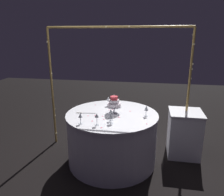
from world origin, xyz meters
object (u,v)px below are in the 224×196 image
(wine_glass_1, at_px, (108,99))
(wine_glass_5, at_px, (111,112))
(tiered_cake, at_px, (114,103))
(decorative_arch, at_px, (117,70))
(cake_knife, at_px, (85,113))
(side_table, at_px, (184,133))
(wine_glass_2, at_px, (146,109))
(main_table, at_px, (112,138))
(wine_glass_3, at_px, (97,116))
(wine_glass_4, at_px, (80,116))
(wine_glass_0, at_px, (114,96))
(wine_glass_6, at_px, (111,116))

(wine_glass_1, bearing_deg, wine_glass_5, -75.92)
(tiered_cake, bearing_deg, wine_glass_5, -89.22)
(decorative_arch, xyz_separation_m, cake_knife, (-0.41, -0.48, -0.59))
(side_table, bearing_deg, wine_glass_2, -147.28)
(decorative_arch, relative_size, wine_glass_1, 15.67)
(main_table, relative_size, cake_knife, 4.68)
(main_table, relative_size, tiered_cake, 5.26)
(wine_glass_3, height_order, wine_glass_5, wine_glass_3)
(cake_knife, bearing_deg, wine_glass_5, -25.22)
(main_table, distance_m, wine_glass_1, 0.64)
(decorative_arch, distance_m, wine_glass_5, 0.84)
(cake_knife, bearing_deg, wine_glass_3, -54.37)
(main_table, distance_m, cake_knife, 0.58)
(decorative_arch, distance_m, wine_glass_4, 1.06)
(wine_glass_0, xyz_separation_m, wine_glass_6, (0.12, -0.95, 0.00))
(wine_glass_6, xyz_separation_m, cake_knife, (-0.46, 0.32, -0.10))
(decorative_arch, height_order, wine_glass_1, decorative_arch)
(decorative_arch, distance_m, wine_glass_3, 1.01)
(wine_glass_2, bearing_deg, cake_knife, -177.71)
(side_table, distance_m, wine_glass_1, 1.37)
(decorative_arch, height_order, wine_glass_3, decorative_arch)
(wine_glass_1, bearing_deg, tiered_cake, -65.71)
(wine_glass_3, bearing_deg, wine_glass_1, 90.43)
(decorative_arch, distance_m, cake_knife, 0.87)
(wine_glass_5, bearing_deg, wine_glass_3, -127.49)
(cake_knife, bearing_deg, decorative_arch, 49.78)
(side_table, xyz_separation_m, wine_glass_4, (-1.48, -0.83, 0.53))
(tiered_cake, bearing_deg, cake_knife, -169.69)
(wine_glass_5, distance_m, wine_glass_6, 0.12)
(decorative_arch, xyz_separation_m, tiered_cake, (0.03, -0.41, -0.44))
(wine_glass_2, xyz_separation_m, wine_glass_5, (-0.48, -0.24, 0.01))
(side_table, xyz_separation_m, wine_glass_2, (-0.63, -0.40, 0.53))
(wine_glass_0, distance_m, wine_glass_3, 1.03)
(wine_glass_1, xyz_separation_m, wine_glass_4, (-0.22, -0.81, -0.00))
(wine_glass_0, bearing_deg, wine_glass_2, -46.11)
(main_table, relative_size, wine_glass_3, 8.38)
(wine_glass_1, bearing_deg, wine_glass_2, -31.07)
(main_table, distance_m, side_table, 1.20)
(side_table, bearing_deg, wine_glass_3, -146.09)
(decorative_arch, relative_size, wine_glass_5, 14.38)
(wine_glass_0, relative_size, wine_glass_1, 0.95)
(tiered_cake, xyz_separation_m, wine_glass_4, (-0.37, -0.47, -0.04))
(tiered_cake, distance_m, wine_glass_1, 0.37)
(cake_knife, bearing_deg, main_table, 6.95)
(cake_knife, bearing_deg, wine_glass_1, 55.90)
(wine_glass_3, bearing_deg, side_table, 33.91)
(wine_glass_0, height_order, wine_glass_3, wine_glass_3)
(tiered_cake, height_order, cake_knife, tiered_cake)
(side_table, distance_m, wine_glass_3, 1.60)
(wine_glass_2, xyz_separation_m, wine_glass_3, (-0.63, -0.44, 0.01))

